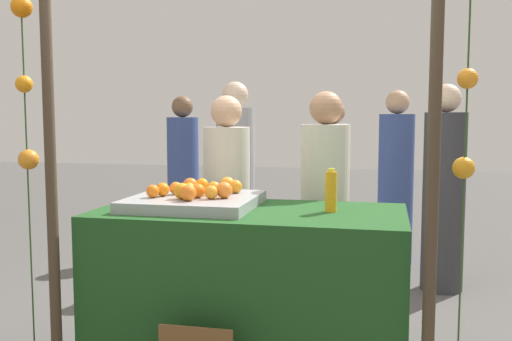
# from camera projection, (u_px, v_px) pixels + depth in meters

# --- Properties ---
(stall_counter) EXTENTS (1.67, 0.82, 0.90)m
(stall_counter) POSITION_uv_depth(u_px,v_px,m) (250.00, 290.00, 3.18)
(stall_counter) COLOR #1E4C1E
(stall_counter) RESTS_ON ground_plane
(orange_tray) EXTENTS (0.69, 0.68, 0.06)m
(orange_tray) POSITION_uv_depth(u_px,v_px,m) (194.00, 201.00, 3.23)
(orange_tray) COLOR #9EA0A5
(orange_tray) RESTS_ON stall_counter
(orange_0) EXTENTS (0.07, 0.07, 0.07)m
(orange_0) POSITION_uv_depth(u_px,v_px,m) (176.00, 188.00, 3.29)
(orange_0) COLOR orange
(orange_0) RESTS_ON orange_tray
(orange_1) EXTENTS (0.09, 0.09, 0.09)m
(orange_1) POSITION_uv_depth(u_px,v_px,m) (188.00, 193.00, 3.05)
(orange_1) COLOR orange
(orange_1) RESTS_ON orange_tray
(orange_2) EXTENTS (0.09, 0.09, 0.09)m
(orange_2) POSITION_uv_depth(u_px,v_px,m) (182.00, 191.00, 3.11)
(orange_2) COLOR orange
(orange_2) RESTS_ON orange_tray
(orange_3) EXTENTS (0.08, 0.08, 0.08)m
(orange_3) POSITION_uv_depth(u_px,v_px,m) (236.00, 187.00, 3.35)
(orange_3) COLOR orange
(orange_3) RESTS_ON orange_tray
(orange_4) EXTENTS (0.09, 0.09, 0.09)m
(orange_4) POSITION_uv_depth(u_px,v_px,m) (227.00, 184.00, 3.40)
(orange_4) COLOR orange
(orange_4) RESTS_ON orange_tray
(orange_5) EXTENTS (0.07, 0.07, 0.07)m
(orange_5) POSITION_uv_depth(u_px,v_px,m) (153.00, 191.00, 3.17)
(orange_5) COLOR orange
(orange_5) RESTS_ON orange_tray
(orange_6) EXTENTS (0.08, 0.08, 0.08)m
(orange_6) POSITION_uv_depth(u_px,v_px,m) (163.00, 189.00, 3.23)
(orange_6) COLOR orange
(orange_6) RESTS_ON orange_tray
(orange_7) EXTENTS (0.08, 0.08, 0.08)m
(orange_7) POSITION_uv_depth(u_px,v_px,m) (189.00, 189.00, 3.24)
(orange_7) COLOR orange
(orange_7) RESTS_ON orange_tray
(orange_8) EXTENTS (0.09, 0.09, 0.09)m
(orange_8) POSITION_uv_depth(u_px,v_px,m) (190.00, 185.00, 3.37)
(orange_8) COLOR orange
(orange_8) RESTS_ON orange_tray
(orange_9) EXTENTS (0.09, 0.09, 0.09)m
(orange_9) POSITION_uv_depth(u_px,v_px,m) (224.00, 190.00, 3.14)
(orange_9) COLOR orange
(orange_9) RESTS_ON orange_tray
(orange_10) EXTENTS (0.07, 0.07, 0.07)m
(orange_10) POSITION_uv_depth(u_px,v_px,m) (211.00, 192.00, 3.11)
(orange_10) COLOR orange
(orange_10) RESTS_ON orange_tray
(orange_11) EXTENTS (0.08, 0.08, 0.08)m
(orange_11) POSITION_uv_depth(u_px,v_px,m) (214.00, 188.00, 3.26)
(orange_11) COLOR orange
(orange_11) RESTS_ON orange_tray
(orange_12) EXTENTS (0.08, 0.08, 0.08)m
(orange_12) POSITION_uv_depth(u_px,v_px,m) (198.00, 191.00, 3.15)
(orange_12) COLOR orange
(orange_12) RESTS_ON orange_tray
(orange_13) EXTENTS (0.08, 0.08, 0.08)m
(orange_13) POSITION_uv_depth(u_px,v_px,m) (202.00, 185.00, 3.43)
(orange_13) COLOR orange
(orange_13) RESTS_ON orange_tray
(juice_bottle) EXTENTS (0.06, 0.06, 0.23)m
(juice_bottle) POSITION_uv_depth(u_px,v_px,m) (331.00, 191.00, 3.06)
(juice_bottle) COLOR orange
(juice_bottle) RESTS_ON stall_counter
(vendor_left) EXTENTS (0.31, 0.31, 1.54)m
(vendor_left) POSITION_uv_depth(u_px,v_px,m) (227.00, 219.00, 3.86)
(vendor_left) COLOR beige
(vendor_left) RESTS_ON ground_plane
(vendor_right) EXTENTS (0.31, 0.31, 1.56)m
(vendor_right) POSITION_uv_depth(u_px,v_px,m) (325.00, 221.00, 3.73)
(vendor_right) COLOR beige
(vendor_right) RESTS_ON ground_plane
(crowd_person_0) EXTENTS (0.33, 0.33, 1.64)m
(crowd_person_0) POSITION_uv_depth(u_px,v_px,m) (396.00, 184.00, 5.44)
(crowd_person_0) COLOR #384C8C
(crowd_person_0) RESTS_ON ground_plane
(crowd_person_1) EXTENTS (0.34, 0.34, 1.70)m
(crowd_person_1) POSITION_uv_depth(u_px,v_px,m) (235.00, 185.00, 5.13)
(crowd_person_1) COLOR #99999E
(crowd_person_1) RESTS_ON ground_plane
(crowd_person_2) EXTENTS (0.31, 0.31, 1.54)m
(crowd_person_2) POSITION_uv_depth(u_px,v_px,m) (332.00, 192.00, 5.22)
(crowd_person_2) COLOR #99999E
(crowd_person_2) RESTS_ON ground_plane
(crowd_person_3) EXTENTS (0.32, 0.32, 1.60)m
(crowd_person_3) POSITION_uv_depth(u_px,v_px,m) (183.00, 180.00, 5.91)
(crowd_person_3) COLOR #384C8C
(crowd_person_3) RESTS_ON ground_plane
(crowd_person_4) EXTENTS (0.33, 0.33, 1.65)m
(crowd_person_4) POSITION_uv_depth(u_px,v_px,m) (444.00, 195.00, 4.61)
(crowd_person_4) COLOR #333338
(crowd_person_4) RESTS_ON ground_plane
(canopy_post_left) EXTENTS (0.06, 0.06, 2.25)m
(canopy_post_left) POSITION_uv_depth(u_px,v_px,m) (51.00, 173.00, 2.87)
(canopy_post_left) COLOR #473828
(canopy_post_left) RESTS_ON ground_plane
(canopy_post_right) EXTENTS (0.06, 0.06, 2.25)m
(canopy_post_right) POSITION_uv_depth(u_px,v_px,m) (433.00, 183.00, 2.47)
(canopy_post_right) COLOR #473828
(canopy_post_right) RESTS_ON ground_plane
(garland_strand_left) EXTENTS (0.11, 0.11, 2.04)m
(garland_strand_left) POSITION_uv_depth(u_px,v_px,m) (25.00, 87.00, 2.85)
(garland_strand_left) COLOR #2D4C23
(garland_strand_left) RESTS_ON ground_plane
(garland_strand_right) EXTENTS (0.10, 0.11, 2.04)m
(garland_strand_right) POSITION_uv_depth(u_px,v_px,m) (466.00, 91.00, 2.40)
(garland_strand_right) COLOR #2D4C23
(garland_strand_right) RESTS_ON ground_plane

